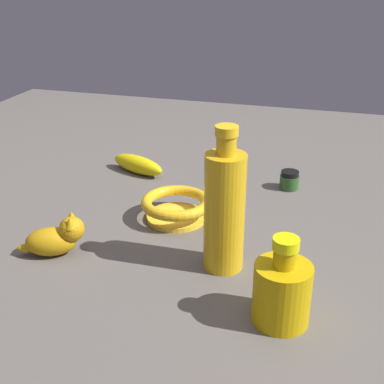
{
  "coord_description": "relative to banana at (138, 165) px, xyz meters",
  "views": [
    {
      "loc": [
        -0.26,
        0.89,
        0.51
      ],
      "look_at": [
        0.0,
        0.0,
        0.09
      ],
      "focal_mm": 48.14,
      "sensor_mm": 36.0,
      "label": 1
    }
  ],
  "objects": [
    {
      "name": "ground",
      "position": [
        -0.22,
        0.26,
        -0.02
      ],
      "size": [
        2.0,
        2.0,
        0.0
      ],
      "primitive_type": "plane",
      "color": "#5B5651"
    },
    {
      "name": "banana",
      "position": [
        0.0,
        0.0,
        0.0
      ],
      "size": [
        0.17,
        0.1,
        0.05
      ],
      "primitive_type": "ellipsoid",
      "rotation": [
        0.0,
        0.0,
        2.77
      ],
      "color": "yellow",
      "rests_on": "ground"
    },
    {
      "name": "bottle_short",
      "position": [
        -0.43,
        0.49,
        0.03
      ],
      "size": [
        0.09,
        0.09,
        0.14
      ],
      "color": "#C79E08",
      "rests_on": "ground"
    },
    {
      "name": "nail_polish_jar",
      "position": [
        -0.39,
        -0.01,
        -0.0
      ],
      "size": [
        0.05,
        0.05,
        0.04
      ],
      "color": "#2B5325",
      "rests_on": "ground"
    },
    {
      "name": "bottle_tall",
      "position": [
        -0.31,
        0.37,
        0.09
      ],
      "size": [
        0.07,
        0.07,
        0.26
      ],
      "color": "gold",
      "rests_on": "ground"
    },
    {
      "name": "bowl",
      "position": [
        -0.18,
        0.22,
        0.01
      ],
      "size": [
        0.15,
        0.15,
        0.05
      ],
      "color": "yellow",
      "rests_on": "ground"
    },
    {
      "name": "cat_figurine",
      "position": [
        -0.01,
        0.42,
        0.01
      ],
      "size": [
        0.12,
        0.09,
        0.08
      ],
      "color": "#BD870F",
      "rests_on": "ground"
    }
  ]
}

